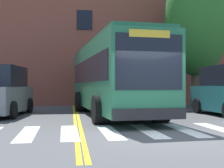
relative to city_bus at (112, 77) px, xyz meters
name	(u,v)px	position (x,y,z in m)	size (l,w,h in m)	color
ground_plane	(167,137)	(0.69, -6.56, -1.86)	(120.00, 120.00, 0.00)	#4C4C4F
crosswalk	(129,131)	(-0.14, -5.27, -1.85)	(16.52, 3.64, 0.01)	white
lane_line_yellow_inner	(73,104)	(-1.77, 8.73, -1.85)	(0.12, 36.00, 0.01)	gold
lane_line_yellow_outer	(76,104)	(-1.61, 8.73, -1.85)	(0.12, 36.00, 0.01)	gold
city_bus	(112,77)	(0.00, 0.00, 0.00)	(3.56, 11.03, 3.45)	#28704C
car_grey_near_lane	(1,92)	(-5.19, 0.39, -0.75)	(2.52, 5.03, 2.34)	slate
street_tree_curbside_large	(197,21)	(6.07, 4.27, 3.75)	(5.88, 5.87, 9.28)	brown
building_facade	(137,34)	(3.57, 11.09, 3.93)	(34.26, 7.34, 11.55)	brown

